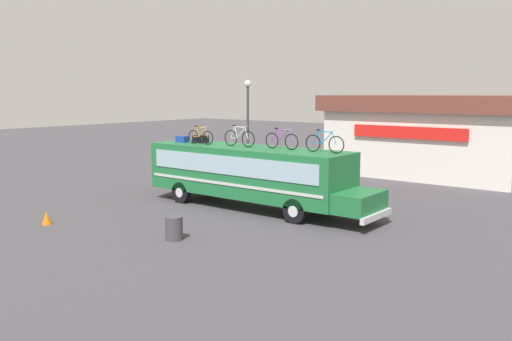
{
  "coord_description": "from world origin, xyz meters",
  "views": [
    {
      "loc": [
        14.88,
        -18.33,
        5.18
      ],
      "look_at": [
        0.52,
        0.0,
        1.74
      ],
      "focal_mm": 37.15,
      "sensor_mm": 36.0,
      "label": 1
    }
  ],
  "objects_px": {
    "rooftop_bicycle_3": "(281,140)",
    "rooftop_bicycle_4": "(324,143)",
    "luggage_bag_2": "(200,139)",
    "street_lamp": "(248,115)",
    "bus": "(251,173)",
    "luggage_bag_1": "(182,139)",
    "trash_bin": "(174,228)",
    "rooftop_bicycle_1": "(201,136)",
    "traffic_cone": "(47,218)",
    "rooftop_bicycle_2": "(239,138)"
  },
  "relations": [
    {
      "from": "rooftop_bicycle_3",
      "to": "rooftop_bicycle_4",
      "type": "height_order",
      "value": "rooftop_bicycle_4"
    },
    {
      "from": "rooftop_bicycle_3",
      "to": "traffic_cone",
      "type": "bearing_deg",
      "value": -128.31
    },
    {
      "from": "rooftop_bicycle_2",
      "to": "trash_bin",
      "type": "xyz_separation_m",
      "value": [
        1.71,
        -5.67,
        -2.74
      ]
    },
    {
      "from": "bus",
      "to": "luggage_bag_1",
      "type": "bearing_deg",
      "value": -177.89
    },
    {
      "from": "street_lamp",
      "to": "rooftop_bicycle_1",
      "type": "bearing_deg",
      "value": -71.48
    },
    {
      "from": "rooftop_bicycle_2",
      "to": "street_lamp",
      "type": "xyz_separation_m",
      "value": [
        -4.26,
        5.89,
        0.69
      ]
    },
    {
      "from": "trash_bin",
      "to": "street_lamp",
      "type": "bearing_deg",
      "value": 117.31
    },
    {
      "from": "luggage_bag_2",
      "to": "traffic_cone",
      "type": "bearing_deg",
      "value": -98.75
    },
    {
      "from": "street_lamp",
      "to": "traffic_cone",
      "type": "bearing_deg",
      "value": -88.41
    },
    {
      "from": "bus",
      "to": "rooftop_bicycle_2",
      "type": "height_order",
      "value": "rooftop_bicycle_2"
    },
    {
      "from": "luggage_bag_2",
      "to": "bus",
      "type": "bearing_deg",
      "value": -3.97
    },
    {
      "from": "luggage_bag_1",
      "to": "rooftop_bicycle_1",
      "type": "distance_m",
      "value": 1.4
    },
    {
      "from": "bus",
      "to": "luggage_bag_1",
      "type": "relative_size",
      "value": 19.38
    },
    {
      "from": "luggage_bag_2",
      "to": "rooftop_bicycle_4",
      "type": "height_order",
      "value": "rooftop_bicycle_4"
    },
    {
      "from": "rooftop_bicycle_4",
      "to": "street_lamp",
      "type": "xyz_separation_m",
      "value": [
        -8.52,
        5.6,
        0.7
      ]
    },
    {
      "from": "rooftop_bicycle_1",
      "to": "luggage_bag_1",
      "type": "bearing_deg",
      "value": 174.59
    },
    {
      "from": "luggage_bag_1",
      "to": "rooftop_bicycle_3",
      "type": "bearing_deg",
      "value": 3.93
    },
    {
      "from": "rooftop_bicycle_4",
      "to": "trash_bin",
      "type": "height_order",
      "value": "rooftop_bicycle_4"
    },
    {
      "from": "bus",
      "to": "rooftop_bicycle_3",
      "type": "distance_m",
      "value": 2.14
    },
    {
      "from": "luggage_bag_1",
      "to": "street_lamp",
      "type": "height_order",
      "value": "street_lamp"
    },
    {
      "from": "luggage_bag_1",
      "to": "luggage_bag_2",
      "type": "distance_m",
      "value": 0.95
    },
    {
      "from": "trash_bin",
      "to": "street_lamp",
      "type": "relative_size",
      "value": 0.14
    },
    {
      "from": "luggage_bag_2",
      "to": "rooftop_bicycle_1",
      "type": "relative_size",
      "value": 0.44
    },
    {
      "from": "rooftop_bicycle_1",
      "to": "rooftop_bicycle_4",
      "type": "height_order",
      "value": "rooftop_bicycle_4"
    },
    {
      "from": "rooftop_bicycle_3",
      "to": "trash_bin",
      "type": "relative_size",
      "value": 2.04
    },
    {
      "from": "rooftop_bicycle_1",
      "to": "rooftop_bicycle_3",
      "type": "bearing_deg",
      "value": 6.88
    },
    {
      "from": "bus",
      "to": "rooftop_bicycle_2",
      "type": "relative_size",
      "value": 6.5
    },
    {
      "from": "rooftop_bicycle_3",
      "to": "street_lamp",
      "type": "height_order",
      "value": "street_lamp"
    },
    {
      "from": "rooftop_bicycle_4",
      "to": "rooftop_bicycle_3",
      "type": "bearing_deg",
      "value": 178.86
    },
    {
      "from": "luggage_bag_1",
      "to": "trash_bin",
      "type": "height_order",
      "value": "luggage_bag_1"
    },
    {
      "from": "bus",
      "to": "traffic_cone",
      "type": "relative_size",
      "value": 21.22
    },
    {
      "from": "bus",
      "to": "traffic_cone",
      "type": "height_order",
      "value": "bus"
    },
    {
      "from": "rooftop_bicycle_1",
      "to": "traffic_cone",
      "type": "xyz_separation_m",
      "value": [
        -1.67,
        -7.07,
        -2.85
      ]
    },
    {
      "from": "rooftop_bicycle_4",
      "to": "rooftop_bicycle_2",
      "type": "bearing_deg",
      "value": -176.19
    },
    {
      "from": "luggage_bag_2",
      "to": "trash_bin",
      "type": "relative_size",
      "value": 0.84
    },
    {
      "from": "bus",
      "to": "rooftop_bicycle_4",
      "type": "relative_size",
      "value": 6.33
    },
    {
      "from": "luggage_bag_2",
      "to": "street_lamp",
      "type": "relative_size",
      "value": 0.12
    },
    {
      "from": "rooftop_bicycle_2",
      "to": "luggage_bag_2",
      "type": "bearing_deg",
      "value": 173.29
    },
    {
      "from": "rooftop_bicycle_1",
      "to": "traffic_cone",
      "type": "height_order",
      "value": "rooftop_bicycle_1"
    },
    {
      "from": "street_lamp",
      "to": "luggage_bag_2",
      "type": "bearing_deg",
      "value": -74.62
    },
    {
      "from": "trash_bin",
      "to": "traffic_cone",
      "type": "height_order",
      "value": "trash_bin"
    },
    {
      "from": "bus",
      "to": "rooftop_bicycle_4",
      "type": "height_order",
      "value": "rooftop_bicycle_4"
    },
    {
      "from": "rooftop_bicycle_3",
      "to": "rooftop_bicycle_4",
      "type": "relative_size",
      "value": 0.96
    },
    {
      "from": "luggage_bag_1",
      "to": "trash_bin",
      "type": "distance_m",
      "value": 8.11
    },
    {
      "from": "rooftop_bicycle_4",
      "to": "street_lamp",
      "type": "distance_m",
      "value": 10.22
    },
    {
      "from": "rooftop_bicycle_1",
      "to": "street_lamp",
      "type": "distance_m",
      "value": 6.46
    },
    {
      "from": "bus",
      "to": "luggage_bag_2",
      "type": "relative_size",
      "value": 16.13
    },
    {
      "from": "trash_bin",
      "to": "rooftop_bicycle_2",
      "type": "bearing_deg",
      "value": 106.74
    },
    {
      "from": "trash_bin",
      "to": "traffic_cone",
      "type": "bearing_deg",
      "value": -164.18
    },
    {
      "from": "luggage_bag_2",
      "to": "rooftop_bicycle_3",
      "type": "relative_size",
      "value": 0.41
    }
  ]
}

